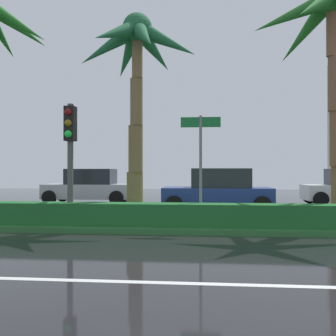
% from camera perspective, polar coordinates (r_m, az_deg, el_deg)
% --- Properties ---
extents(ground_plane, '(90.00, 42.00, 0.10)m').
position_cam_1_polar(ground_plane, '(12.57, 9.57, -8.08)').
color(ground_plane, black).
extents(near_lane_divider_stripe, '(81.00, 0.14, 0.01)m').
position_cam_1_polar(near_lane_divider_stripe, '(5.74, 15.03, -16.83)').
color(near_lane_divider_stripe, white).
rests_on(near_lane_divider_stripe, ground_plane).
extents(median_strip, '(85.50, 4.00, 0.15)m').
position_cam_1_polar(median_strip, '(11.57, 9.94, -8.12)').
color(median_strip, '#2D6B33').
rests_on(median_strip, ground_plane).
extents(median_hedge, '(76.50, 0.70, 0.60)m').
position_cam_1_polar(median_hedge, '(10.14, 10.58, -7.08)').
color(median_hedge, '#1E6028').
rests_on(median_hedge, median_strip).
extents(palm_tree_centre_left, '(3.81, 3.75, 6.28)m').
position_cam_1_polar(palm_tree_centre_left, '(11.94, -4.80, 16.07)').
color(palm_tree_centre_left, brown).
rests_on(palm_tree_centre_left, median_strip).
extents(palm_tree_centre, '(4.68, 4.49, 7.00)m').
position_cam_1_polar(palm_tree_centre, '(12.70, 23.38, 18.61)').
color(palm_tree_centre, brown).
rests_on(palm_tree_centre, median_strip).
extents(traffic_signal_median_left, '(0.28, 0.43, 3.33)m').
position_cam_1_polar(traffic_signal_median_left, '(10.77, -14.61, 3.95)').
color(traffic_signal_median_left, '#4C4C47').
rests_on(traffic_signal_median_left, median_strip).
extents(street_name_sign, '(1.10, 0.08, 3.00)m').
position_cam_1_polar(street_name_sign, '(10.42, 4.97, 2.07)').
color(street_name_sign, slate).
rests_on(street_name_sign, median_strip).
extents(car_in_traffic_second, '(4.30, 2.02, 1.72)m').
position_cam_1_polar(car_in_traffic_second, '(19.29, -11.86, -2.79)').
color(car_in_traffic_second, silver).
rests_on(car_in_traffic_second, ground_plane).
extents(car_in_traffic_third, '(4.30, 2.02, 1.72)m').
position_cam_1_polar(car_in_traffic_third, '(15.18, 7.59, -3.44)').
color(car_in_traffic_third, navy).
rests_on(car_in_traffic_third, ground_plane).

